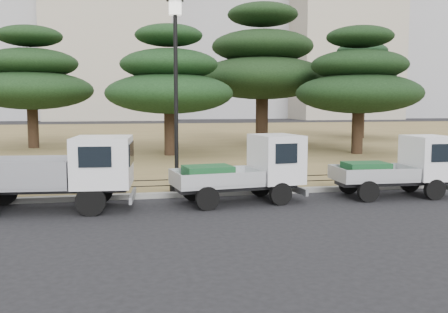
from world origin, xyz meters
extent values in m
plane|color=black|center=(0.00, 0.00, 0.00)|extent=(220.00, 220.00, 0.00)
cube|color=olive|center=(0.00, 30.60, 0.07)|extent=(120.00, 56.00, 0.15)
cube|color=gray|center=(0.00, 2.60, 0.08)|extent=(120.00, 0.25, 0.16)
cylinder|color=black|center=(-3.82, 0.44, 0.39)|extent=(0.79, 0.23, 0.78)
cylinder|color=black|center=(-3.66, 2.11, 0.39)|extent=(0.79, 0.23, 0.78)
cylinder|color=black|center=(-6.33, 2.37, 0.39)|extent=(0.79, 0.23, 0.78)
cube|color=#2D2D30|center=(-5.04, 1.40, 0.59)|extent=(4.40, 1.33, 0.14)
cube|color=gray|center=(-5.82, 1.47, 1.04)|extent=(3.15, 1.98, 0.76)
cube|color=silver|center=(-3.52, 1.25, 1.32)|extent=(1.67, 1.98, 1.33)
cylinder|color=black|center=(1.39, 0.78, 0.33)|extent=(0.67, 0.26, 0.65)
cylinder|color=black|center=(1.21, 2.23, 0.33)|extent=(0.67, 0.26, 0.65)
cylinder|color=black|center=(-0.77, 0.51, 0.33)|extent=(0.67, 0.26, 0.65)
cylinder|color=black|center=(-0.96, 1.95, 0.33)|extent=(0.67, 0.26, 0.65)
cube|color=#2D2D30|center=(0.25, 1.37, 0.48)|extent=(3.60, 1.25, 0.15)
cube|color=#B6B9BE|center=(-0.38, 1.29, 0.77)|extent=(2.61, 1.78, 0.44)
cube|color=silver|center=(1.48, 1.53, 1.26)|extent=(1.42, 1.76, 1.41)
cube|color=#175027|center=(-0.62, 1.26, 0.88)|extent=(1.45, 1.13, 0.48)
cylinder|color=black|center=(6.17, 0.58, 0.32)|extent=(0.64, 0.20, 0.64)
cylinder|color=black|center=(6.23, 1.99, 0.32)|extent=(0.64, 0.20, 0.64)
cylinder|color=black|center=(4.05, 0.67, 0.32)|extent=(0.64, 0.20, 0.64)
cylinder|color=black|center=(4.11, 2.08, 0.32)|extent=(0.64, 0.20, 0.64)
cube|color=#2D2D30|center=(5.17, 1.33, 0.47)|extent=(3.45, 0.93, 0.15)
cube|color=#AAADB2|center=(4.55, 1.35, 0.75)|extent=(2.42, 1.54, 0.42)
cube|color=silver|center=(6.38, 1.28, 1.21)|extent=(1.25, 1.62, 1.34)
cube|color=#164E25|center=(4.32, 1.36, 0.86)|extent=(1.34, 1.00, 0.47)
cylinder|color=black|center=(-1.33, 2.90, 0.23)|extent=(0.46, 0.46, 0.17)
cylinder|color=black|center=(-1.33, 2.90, 2.94)|extent=(0.13, 0.13, 5.25)
cylinder|color=white|center=(-1.33, 2.90, 5.77)|extent=(0.42, 0.42, 0.42)
cylinder|color=black|center=(0.00, 2.75, 0.35)|extent=(38.00, 0.03, 0.03)
cylinder|color=black|center=(0.00, 2.75, 0.53)|extent=(38.00, 0.03, 0.03)
cylinder|color=black|center=(0.00, 2.75, 0.35)|extent=(0.04, 0.04, 0.40)
cylinder|color=black|center=(-8.36, 20.25, 1.61)|extent=(0.66, 0.66, 2.92)
ellipsoid|color=black|center=(-8.36, 20.25, 3.73)|extent=(7.50, 7.50, 2.40)
ellipsoid|color=black|center=(-8.36, 20.25, 5.37)|extent=(5.73, 5.73, 1.83)
ellipsoid|color=black|center=(-8.36, 20.25, 7.02)|extent=(3.96, 3.96, 1.27)
cylinder|color=black|center=(-0.44, 14.06, 1.49)|extent=(0.60, 0.60, 2.68)
ellipsoid|color=#173316|center=(-0.44, 14.06, 3.44)|extent=(6.76, 6.76, 2.16)
ellipsoid|color=#173316|center=(-0.44, 14.06, 4.95)|extent=(5.17, 5.17, 1.65)
ellipsoid|color=#173316|center=(-0.44, 14.06, 6.46)|extent=(3.57, 3.57, 1.14)
cylinder|color=black|center=(6.13, 19.17, 1.95)|extent=(0.81, 0.81, 3.61)
ellipsoid|color=black|center=(6.13, 19.17, 4.57)|extent=(8.68, 8.68, 2.78)
ellipsoid|color=black|center=(6.13, 19.17, 6.60)|extent=(6.63, 6.63, 2.12)
ellipsoid|color=black|center=(6.13, 19.17, 8.62)|extent=(4.57, 4.57, 1.46)
cylinder|color=black|center=(9.76, 12.78, 1.50)|extent=(0.61, 0.61, 2.70)
ellipsoid|color=black|center=(9.76, 12.78, 3.46)|extent=(6.85, 6.85, 2.19)
ellipsoid|color=black|center=(9.76, 12.78, 4.98)|extent=(5.23, 5.23, 1.67)
ellipsoid|color=black|center=(9.76, 12.78, 6.50)|extent=(3.61, 3.61, 1.16)
cylinder|color=black|center=(15.94, 24.60, 1.63)|extent=(0.67, 0.67, 2.96)
ellipsoid|color=black|center=(15.94, 24.60, 3.78)|extent=(7.57, 7.57, 2.42)
ellipsoid|color=black|center=(15.94, 24.60, 5.45)|extent=(5.78, 5.78, 1.85)
ellipsoid|color=black|center=(15.94, 24.60, 7.12)|extent=(3.99, 3.99, 1.28)
camera|label=1|loc=(-3.04, -12.59, 2.86)|focal=40.00mm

